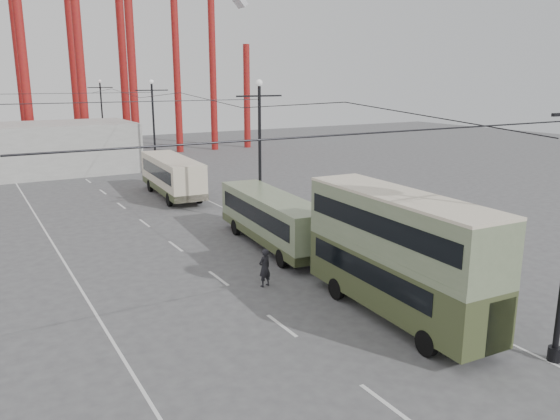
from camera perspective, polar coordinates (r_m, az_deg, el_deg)
ground at (r=19.24m, az=9.16°, el=-15.62°), size 160.00×160.00×0.00m
road_markings at (r=35.29m, az=-12.67°, el=-2.14°), size 12.52×120.00×0.01m
lamp_post_mid at (r=35.28m, az=-2.12°, el=5.93°), size 3.20×0.44×9.32m
lamp_post_far at (r=55.54m, az=-13.04°, el=8.35°), size 3.20×0.44×9.32m
lamp_post_distant at (r=76.77m, az=-18.08°, el=9.36°), size 3.20×0.44×9.32m
fairground_shed at (r=60.41m, az=-25.57°, el=5.69°), size 22.00×10.00×5.00m
double_decker_bus at (r=21.83m, az=12.24°, el=-4.08°), size 2.86×9.52×5.05m
single_decker_green at (r=30.90m, az=-0.79°, el=-0.84°), size 3.36×10.62×2.95m
single_decker_cream at (r=44.98m, az=-11.22°, el=3.62°), size 3.33×10.45×3.20m
pedestrian at (r=25.15m, az=-1.62°, el=-6.05°), size 0.74×0.58×1.79m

